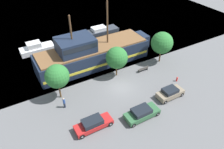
{
  "coord_description": "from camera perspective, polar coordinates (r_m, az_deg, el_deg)",
  "views": [
    {
      "loc": [
        -13.87,
        -21.49,
        21.25
      ],
      "look_at": [
        -0.38,
        2.0,
        1.2
      ],
      "focal_mm": 35.0,
      "sensor_mm": 36.0,
      "label": 1
    }
  ],
  "objects": [
    {
      "name": "moored_boat_outer",
      "position": [
        48.8,
        -2.95,
        11.37
      ],
      "size": [
        7.59,
        2.6,
        1.5
      ],
      "color": "#2D333D",
      "rests_on": "water_surface"
    },
    {
      "name": "pedestrian_walking_near",
      "position": [
        30.12,
        -12.38,
        -7.21
      ],
      "size": [
        0.32,
        0.32,
        1.68
      ],
      "color": "#232838",
      "rests_on": "ground_plane"
    },
    {
      "name": "parked_car_curb_rear",
      "position": [
        28.56,
        7.78,
        -9.93
      ],
      "size": [
        4.62,
        1.95,
        1.45
      ],
      "color": "#2D5B38",
      "rests_on": "ground_plane"
    },
    {
      "name": "tree_row_mideast",
      "position": [
        33.74,
        1.25,
        4.38
      ],
      "size": [
        3.45,
        3.45,
        5.04
      ],
      "color": "brown",
      "rests_on": "ground_plane"
    },
    {
      "name": "parked_car_curb_mid",
      "position": [
        32.14,
        14.94,
        -4.66
      ],
      "size": [
        3.99,
        1.8,
        1.5
      ],
      "color": "#7F705B",
      "rests_on": "ground_plane"
    },
    {
      "name": "parked_car_curb_front",
      "position": [
        27.2,
        -4.93,
        -12.7
      ],
      "size": [
        4.73,
        1.78,
        1.46
      ],
      "color": "#B21E1E",
      "rests_on": "ground_plane"
    },
    {
      "name": "water_surface",
      "position": [
        70.24,
        -17.87,
        17.24
      ],
      "size": [
        80.0,
        80.0,
        0.0
      ],
      "primitive_type": "plane",
      "color": "slate",
      "rests_on": "ground"
    },
    {
      "name": "tree_row_midwest",
      "position": [
        38.08,
        12.92,
        8.05
      ],
      "size": [
        3.72,
        3.72,
        5.54
      ],
      "color": "brown",
      "rests_on": "ground_plane"
    },
    {
      "name": "tree_row_east",
      "position": [
        30.07,
        -14.14,
        -0.47
      ],
      "size": [
        3.31,
        3.31,
        5.38
      ],
      "color": "brown",
      "rests_on": "ground_plane"
    },
    {
      "name": "fire_hydrant",
      "position": [
        35.57,
        16.61,
        -1.13
      ],
      "size": [
        0.42,
        0.25,
        0.76
      ],
      "color": "red",
      "rests_on": "ground_plane"
    },
    {
      "name": "pirate_ship",
      "position": [
        37.38,
        -5.4,
        5.51
      ],
      "size": [
        20.65,
        5.59,
        10.51
      ],
      "color": "#192338",
      "rests_on": "water_surface"
    },
    {
      "name": "moored_boat_dockside",
      "position": [
        43.84,
        -19.11,
        6.5
      ],
      "size": [
        6.22,
        2.44,
        2.04
      ],
      "color": "silver",
      "rests_on": "water_surface"
    },
    {
      "name": "ground_plane",
      "position": [
        33.26,
        2.28,
        -3.25
      ],
      "size": [
        160.0,
        160.0,
        0.0
      ],
      "primitive_type": "plane",
      "color": "#5B5B5E"
    },
    {
      "name": "bench_promenade_east",
      "position": [
        36.6,
        8.15,
        1.44
      ],
      "size": [
        1.82,
        0.45,
        0.85
      ],
      "color": "#4C4742",
      "rests_on": "ground_plane"
    }
  ]
}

